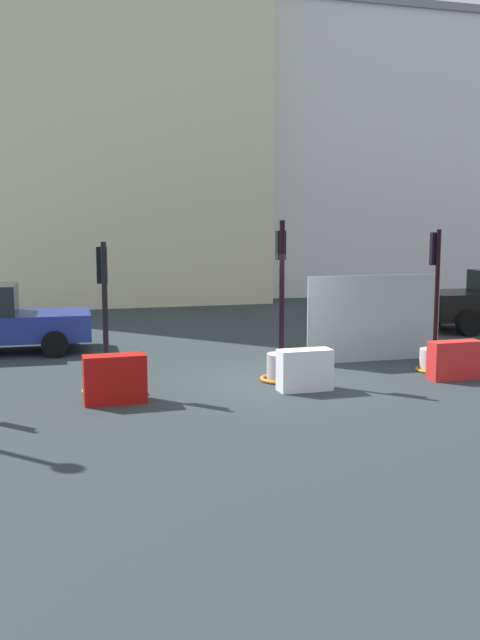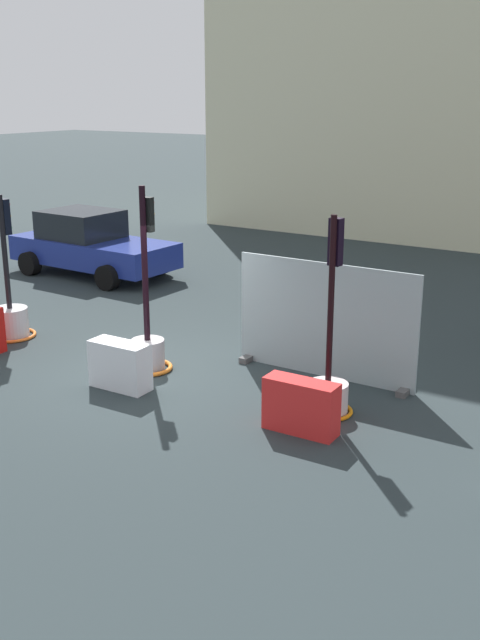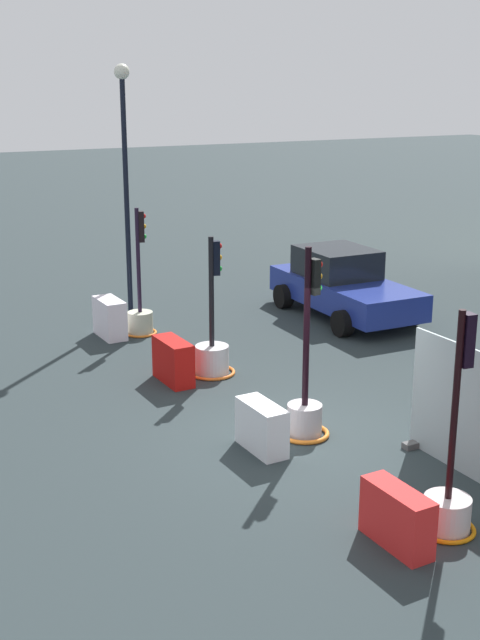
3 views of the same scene
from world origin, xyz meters
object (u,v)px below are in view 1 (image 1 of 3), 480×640
traffic_light_1 (106,367)px  construction_barrier_3 (455,360)px  traffic_light_2 (281,354)px  traffic_light_3 (434,346)px  construction_barrier_1 (115,379)px  construction_barrier_2 (305,370)px

traffic_light_1 → construction_barrier_3: bearing=-6.8°
traffic_light_1 → traffic_light_2: 3.41m
traffic_light_3 → construction_barrier_3: (-0.03, -0.81, -0.14)m
construction_barrier_1 → construction_barrier_3: 6.72m
construction_barrier_1 → construction_barrier_2: construction_barrier_1 is taller
traffic_light_2 → traffic_light_3: traffic_light_2 is taller
traffic_light_2 → construction_barrier_3: bearing=-13.4°
traffic_light_1 → construction_barrier_2: 3.68m
construction_barrier_2 → construction_barrier_3: 3.23m
traffic_light_3 → construction_barrier_2: 3.38m
traffic_light_2 → construction_barrier_2: size_ratio=3.12×
traffic_light_3 → traffic_light_2: bearing=-180.0°
construction_barrier_2 → construction_barrier_3: bearing=1.7°
traffic_light_1 → construction_barrier_2: size_ratio=2.74×
construction_barrier_1 → traffic_light_3: bearing=7.4°
traffic_light_1 → construction_barrier_3: size_ratio=2.59×
construction_barrier_2 → traffic_light_2: bearing=99.7°
construction_barrier_3 → traffic_light_3: bearing=88.1°
traffic_light_1 → construction_barrier_1: size_ratio=2.57×
traffic_light_1 → construction_barrier_1: (0.07, -0.87, -0.04)m
traffic_light_3 → construction_barrier_3: 0.82m
traffic_light_2 → construction_barrier_3: 3.48m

